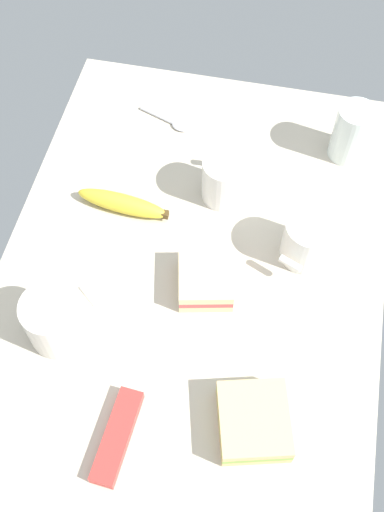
{
  "coord_description": "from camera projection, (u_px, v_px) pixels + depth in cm",
  "views": [
    {
      "loc": [
        -51.54,
        -10.74,
        92.0
      ],
      "look_at": [
        0.0,
        0.0,
        5.0
      ],
      "focal_mm": 43.42,
      "sensor_mm": 36.0,
      "label": 1
    }
  ],
  "objects": [
    {
      "name": "banana",
      "position": [
        123.0,
        203.0,
        1.09
      ],
      "size": [
        5.1,
        17.04,
        3.44
      ],
      "color": "yellow",
      "rests_on": "tabletop"
    },
    {
      "name": "coffee_mug_black",
      "position": [
        308.0,
        240.0,
        1.02
      ],
      "size": [
        10.85,
        8.56,
        8.59
      ],
      "color": "white",
      "rests_on": "tabletop"
    },
    {
      "name": "tabletop",
      "position": [
        192.0,
        268.0,
        1.05
      ],
      "size": [
        90.0,
        64.0,
        2.0
      ],
      "primitive_type": "cube",
      "color": "#BCB29E",
      "rests_on": "ground"
    },
    {
      "name": "coffee_mug_milky",
      "position": [
        55.0,
        319.0,
        0.94
      ],
      "size": [
        11.29,
        10.58,
        9.38
      ],
      "color": "silver",
      "rests_on": "tabletop"
    },
    {
      "name": "glass_of_milk",
      "position": [
        351.0,
        135.0,
        1.13
      ],
      "size": [
        6.9,
        6.9,
        11.1
      ],
      "color": "silver",
      "rests_on": "tabletop"
    },
    {
      "name": "sandwich_side",
      "position": [
        254.0,
        421.0,
        0.88
      ],
      "size": [
        13.22,
        12.43,
        4.4
      ],
      "color": "#DBB77A",
      "rests_on": "tabletop"
    },
    {
      "name": "sandwich_main",
      "position": [
        205.0,
        280.0,
        1.0
      ],
      "size": [
        11.23,
        10.5,
        4.4
      ],
      "color": "beige",
      "rests_on": "tabletop"
    },
    {
      "name": "spoon",
      "position": [
        172.0,
        122.0,
        1.21
      ],
      "size": [
        5.29,
        10.91,
        0.8
      ],
      "color": "silver",
      "rests_on": "tabletop"
    },
    {
      "name": "coffee_mug_spare",
      "position": [
        225.0,
        179.0,
        1.08
      ],
      "size": [
        10.01,
        7.93,
        8.9
      ],
      "color": "white",
      "rests_on": "tabletop"
    },
    {
      "name": "snack_bar",
      "position": [
        117.0,
        436.0,
        0.88
      ],
      "size": [
        14.04,
        4.54,
        2.0
      ],
      "primitive_type": "cube",
      "rotation": [
        0.0,
        0.0,
        -0.07
      ],
      "color": "red",
      "rests_on": "tabletop"
    }
  ]
}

